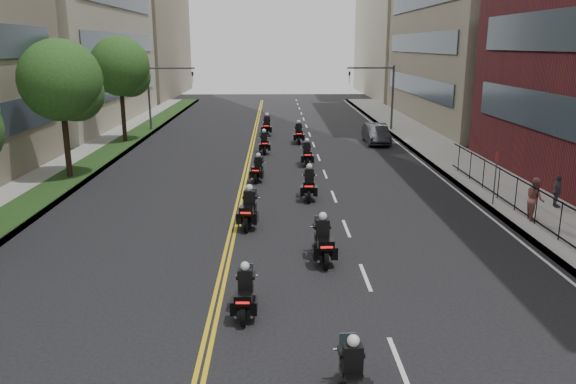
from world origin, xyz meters
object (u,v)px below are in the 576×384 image
motorcycle_5 (309,185)px  motorcycle_8 (264,144)px  motorcycle_2 (245,294)px  motorcycle_7 (307,155)px  motorcycle_9 (299,134)px  pedestrian_b (535,199)px  motorcycle_6 (258,170)px  motorcycle_4 (249,210)px  motorcycle_1 (353,379)px  pedestrian_c (557,191)px  motorcycle_3 (323,242)px  motorcycle_10 (267,126)px  parked_sedan (376,134)px

motorcycle_5 → motorcycle_8: size_ratio=1.03×
motorcycle_2 → motorcycle_7: (2.83, 20.01, 0.07)m
motorcycle_9 → pedestrian_b: 22.09m
motorcycle_6 → pedestrian_b: 14.23m
motorcycle_5 → motorcycle_9: size_ratio=0.99×
motorcycle_4 → motorcycle_9: size_ratio=1.00×
motorcycle_1 → motorcycle_8: size_ratio=0.92×
pedestrian_c → motorcycle_3: bearing=128.7°
motorcycle_10 → parked_sedan: size_ratio=0.55×
motorcycle_1 → motorcycle_4: 12.30m
motorcycle_5 → pedestrian_b: bearing=-19.4°
motorcycle_4 → parked_sedan: size_ratio=0.53×
motorcycle_4 → motorcycle_6: bearing=94.8°
motorcycle_9 → parked_sedan: size_ratio=0.52×
motorcycle_7 → motorcycle_9: bearing=90.9°
motorcycle_2 → motorcycle_6: motorcycle_6 is taller
motorcycle_8 → pedestrian_c: bearing=-50.5°
parked_sedan → pedestrian_b: bearing=-80.7°
motorcycle_7 → motorcycle_1: bearing=-91.2°
motorcycle_10 → motorcycle_5: bearing=-80.9°
motorcycle_10 → motorcycle_7: bearing=-75.2°
motorcycle_4 → motorcycle_7: 12.52m
motorcycle_3 → motorcycle_10: (-2.31, 28.26, 0.04)m
parked_sedan → motorcycle_7: bearing=-125.8°
motorcycle_4 → motorcycle_10: (0.42, 24.32, 0.03)m
motorcycle_5 → motorcycle_10: size_ratio=0.94×
motorcycle_5 → pedestrian_c: (11.13, -2.20, 0.21)m
parked_sedan → pedestrian_b: (3.20, -19.83, 0.31)m
pedestrian_b → motorcycle_1: bearing=151.1°
motorcycle_7 → motorcycle_9: 8.20m
motorcycle_8 → motorcycle_2: bearing=-94.3°
motorcycle_3 → motorcycle_4: motorcycle_4 is taller
motorcycle_5 → motorcycle_10: bearing=100.8°
motorcycle_6 → motorcycle_7: size_ratio=0.92×
pedestrian_c → motorcycle_1: bearing=151.9°
motorcycle_1 → motorcycle_9: (0.22, 32.35, 0.08)m
motorcycle_5 → parked_sedan: size_ratio=0.52×
motorcycle_6 → motorcycle_4: bearing=-83.2°
motorcycle_2 → motorcycle_8: 24.16m
parked_sedan → motorcycle_8: bearing=-155.9°
motorcycle_3 → pedestrian_c: size_ratio=1.58×
motorcycle_2 → parked_sedan: 29.20m
motorcycle_4 → motorcycle_1: bearing=-71.6°
motorcycle_7 → motorcycle_8: 4.97m
motorcycle_2 → motorcycle_9: size_ratio=0.87×
motorcycle_1 → motorcycle_8: bearing=92.4°
motorcycle_2 → pedestrian_b: 14.29m
motorcycle_1 → pedestrian_b: 15.38m
motorcycle_7 → motorcycle_9: (-0.17, 8.20, 0.03)m
motorcycle_8 → pedestrian_b: bearing=-58.1°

